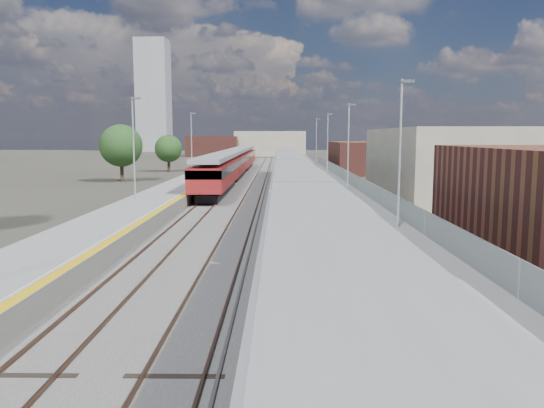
{
  "coord_description": "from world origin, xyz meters",
  "views": [
    {
      "loc": [
        0.47,
        -4.98,
        5.72
      ],
      "look_at": [
        0.12,
        22.32,
        2.2
      ],
      "focal_mm": 35.0,
      "sensor_mm": 36.0,
      "label": 1
    }
  ],
  "objects": [
    {
      "name": "tracks",
      "position": [
        -1.65,
        54.18,
        0.11
      ],
      "size": [
        8.96,
        160.0,
        0.17
      ],
      "color": "#4C3323",
      "rests_on": "ground"
    },
    {
      "name": "buildings",
      "position": [
        -18.12,
        138.6,
        10.7
      ],
      "size": [
        72.0,
        185.5,
        40.0
      ],
      "color": "brown",
      "rests_on": "ground"
    },
    {
      "name": "tree_b",
      "position": [
        -19.13,
        60.89,
        4.5
      ],
      "size": [
        5.27,
        5.27,
        7.14
      ],
      "color": "#382619",
      "rests_on": "ground"
    },
    {
      "name": "ballast_bed",
      "position": [
        -2.25,
        52.5,
        0.03
      ],
      "size": [
        10.5,
        155.0,
        0.06
      ],
      "primitive_type": "cube",
      "color": "#565451",
      "rests_on": "ground"
    },
    {
      "name": "green_train",
      "position": [
        1.5,
        36.46,
        2.27
      ],
      "size": [
        2.93,
        81.42,
        3.22
      ],
      "color": "black",
      "rests_on": "ground"
    },
    {
      "name": "ground",
      "position": [
        0.0,
        50.0,
        0.0
      ],
      "size": [
        320.0,
        320.0,
        0.0
      ],
      "primitive_type": "plane",
      "color": "#47443A",
      "rests_on": "ground"
    },
    {
      "name": "tree_c",
      "position": [
        -17.11,
        79.55,
        3.69
      ],
      "size": [
        4.33,
        4.33,
        5.86
      ],
      "color": "#382619",
      "rests_on": "ground"
    },
    {
      "name": "red_train",
      "position": [
        -5.5,
        66.66,
        2.2
      ],
      "size": [
        2.95,
        59.84,
        3.73
      ],
      "color": "black",
      "rests_on": "ground"
    },
    {
      "name": "platform_left",
      "position": [
        -9.05,
        52.49,
        0.52
      ],
      "size": [
        4.3,
        155.0,
        8.52
      ],
      "color": "slate",
      "rests_on": "ground"
    },
    {
      "name": "platform_right",
      "position": [
        5.28,
        52.49,
        0.54
      ],
      "size": [
        4.7,
        155.0,
        8.52
      ],
      "color": "slate",
      "rests_on": "ground"
    },
    {
      "name": "tree_d",
      "position": [
        19.17,
        57.87,
        3.52
      ],
      "size": [
        4.13,
        4.13,
        5.6
      ],
      "color": "#382619",
      "rests_on": "ground"
    }
  ]
}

